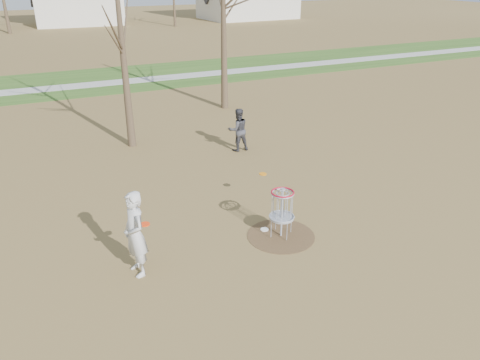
% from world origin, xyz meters
% --- Properties ---
extents(ground, '(160.00, 160.00, 0.00)m').
position_xyz_m(ground, '(0.00, 0.00, 0.00)').
color(ground, brown).
rests_on(ground, ground).
extents(green_band, '(160.00, 8.00, 0.01)m').
position_xyz_m(green_band, '(0.00, 21.00, 0.01)').
color(green_band, '#2D5119').
rests_on(green_band, ground).
extents(footpath, '(160.00, 1.50, 0.01)m').
position_xyz_m(footpath, '(0.00, 20.00, 0.01)').
color(footpath, '#9E9E99').
rests_on(footpath, green_band).
extents(dirt_circle, '(1.80, 1.80, 0.01)m').
position_xyz_m(dirt_circle, '(0.00, 0.00, 0.01)').
color(dirt_circle, '#47331E').
rests_on(dirt_circle, ground).
extents(player_standing, '(0.61, 0.82, 2.06)m').
position_xyz_m(player_standing, '(-3.80, -0.03, 1.03)').
color(player_standing, silver).
rests_on(player_standing, ground).
extents(player_throwing, '(0.84, 0.67, 1.66)m').
position_xyz_m(player_throwing, '(1.62, 6.26, 0.83)').
color(player_throwing, '#36363B').
rests_on(player_throwing, ground).
extents(disc_grounded, '(0.22, 0.22, 0.02)m').
position_xyz_m(disc_grounded, '(-0.26, 0.44, 0.02)').
color(disc_grounded, white).
rests_on(disc_grounded, dirt_circle).
extents(discs_in_play, '(4.18, 2.19, 0.34)m').
position_xyz_m(discs_in_play, '(-1.51, 0.87, 1.14)').
color(discs_in_play, orange).
rests_on(discs_in_play, ground).
extents(disc_golf_basket, '(0.64, 0.64, 1.35)m').
position_xyz_m(disc_golf_basket, '(0.00, 0.00, 0.91)').
color(disc_golf_basket, '#9EA3AD').
rests_on(disc_golf_basket, ground).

